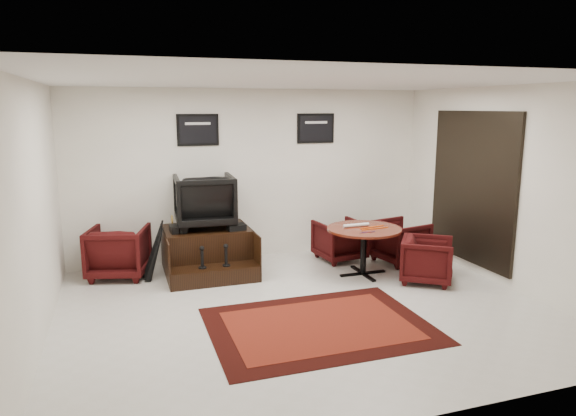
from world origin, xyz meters
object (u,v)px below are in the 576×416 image
at_px(shine_podium, 208,252).
at_px(table_chair_corner, 427,258).
at_px(armchair_side, 119,249).
at_px(shine_chair, 204,198).
at_px(table_chair_back, 340,238).
at_px(meeting_table, 364,234).
at_px(table_chair_window, 400,239).

height_order(shine_podium, table_chair_corner, table_chair_corner).
bearing_deg(armchair_side, shine_chair, -166.18).
height_order(armchair_side, table_chair_corner, armchair_side).
distance_m(table_chair_back, table_chair_corner, 1.61).
distance_m(shine_podium, meeting_table, 2.41).
height_order(table_chair_back, table_chair_window, table_chair_window).
bearing_deg(armchair_side, meeting_table, 178.13).
bearing_deg(shine_podium, table_chair_back, -1.99).
bearing_deg(table_chair_corner, armchair_side, 103.41).
distance_m(armchair_side, table_chair_back, 3.50).
xyz_separation_m(shine_chair, meeting_table, (2.21, -1.04, -0.49)).
distance_m(shine_podium, table_chair_back, 2.19).
bearing_deg(armchair_side, table_chair_corner, 173.70).
bearing_deg(meeting_table, table_chair_window, 24.95).
bearing_deg(shine_chair, shine_podium, 92.90).
bearing_deg(meeting_table, table_chair_back, 91.68).
bearing_deg(shine_chair, table_chair_back, 177.28).
xyz_separation_m(shine_chair, armchair_side, (-1.30, 0.03, -0.71)).
bearing_deg(table_chair_corner, shine_podium, 97.88).
relative_size(shine_podium, table_chair_corner, 1.86).
relative_size(armchair_side, table_chair_corner, 1.17).
xyz_separation_m(shine_podium, meeting_table, (2.21, -0.90, 0.33)).
xyz_separation_m(table_chair_window, table_chair_corner, (-0.14, -0.99, -0.02)).
bearing_deg(shine_podium, shine_chair, 90.00).
bearing_deg(shine_podium, table_chair_corner, -26.96).
xyz_separation_m(armchair_side, meeting_table, (3.51, -1.07, 0.22)).
xyz_separation_m(armchair_side, table_chair_window, (4.38, -0.67, -0.04)).
relative_size(table_chair_back, table_chair_window, 0.97).
distance_m(table_chair_window, table_chair_corner, 1.00).
distance_m(meeting_table, table_chair_corner, 0.98).
height_order(shine_chair, armchair_side, shine_chair).
bearing_deg(table_chair_back, shine_chair, -12.88).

